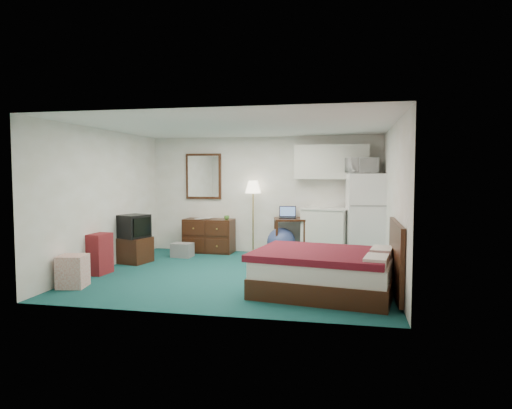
% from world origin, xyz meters
% --- Properties ---
extents(floor, '(5.00, 4.50, 0.01)m').
position_xyz_m(floor, '(0.00, 0.00, 0.00)').
color(floor, '#114246').
rests_on(floor, ground).
extents(ceiling, '(5.00, 4.50, 0.01)m').
position_xyz_m(ceiling, '(0.00, 0.00, 2.50)').
color(ceiling, beige).
rests_on(ceiling, walls).
extents(walls, '(5.01, 4.51, 2.50)m').
position_xyz_m(walls, '(0.00, 0.00, 1.25)').
color(walls, beige).
rests_on(walls, floor).
extents(mirror, '(0.80, 0.06, 1.00)m').
position_xyz_m(mirror, '(-1.35, 2.22, 1.65)').
color(mirror, white).
rests_on(mirror, walls).
extents(upper_cabinets, '(1.50, 0.35, 0.70)m').
position_xyz_m(upper_cabinets, '(1.45, 2.08, 1.95)').
color(upper_cabinets, silver).
rests_on(upper_cabinets, walls).
extents(headboard, '(0.06, 1.56, 1.00)m').
position_xyz_m(headboard, '(2.46, -0.94, 0.55)').
color(headboard, black).
rests_on(headboard, walls).
extents(dresser, '(1.08, 0.52, 0.73)m').
position_xyz_m(dresser, '(-1.16, 1.98, 0.36)').
color(dresser, black).
rests_on(dresser, floor).
extents(floor_lamp, '(0.41, 0.41, 1.56)m').
position_xyz_m(floor_lamp, '(-0.19, 2.05, 0.78)').
color(floor_lamp, gold).
rests_on(floor_lamp, floor).
extents(desk, '(0.74, 0.74, 0.79)m').
position_xyz_m(desk, '(0.61, 1.93, 0.39)').
color(desk, black).
rests_on(desk, floor).
extents(exercise_ball, '(0.73, 0.73, 0.59)m').
position_xyz_m(exercise_ball, '(0.45, 1.82, 0.30)').
color(exercise_ball, navy).
rests_on(exercise_ball, floor).
extents(kitchen_counter, '(1.07, 0.93, 0.99)m').
position_xyz_m(kitchen_counter, '(1.39, 1.91, 0.49)').
color(kitchen_counter, silver).
rests_on(kitchen_counter, floor).
extents(fridge, '(0.78, 0.78, 1.71)m').
position_xyz_m(fridge, '(2.13, 1.67, 0.86)').
color(fridge, white).
rests_on(fridge, floor).
extents(bed, '(2.10, 1.76, 0.60)m').
position_xyz_m(bed, '(1.48, -0.94, 0.30)').
color(bed, '#540E16').
rests_on(bed, floor).
extents(tv_stand, '(0.59, 0.63, 0.49)m').
position_xyz_m(tv_stand, '(-2.21, 0.60, 0.24)').
color(tv_stand, black).
rests_on(tv_stand, floor).
extents(suitcase, '(0.30, 0.45, 0.69)m').
position_xyz_m(suitcase, '(-2.35, -0.42, 0.35)').
color(suitcase, maroon).
rests_on(suitcase, floor).
extents(retail_box, '(0.46, 0.46, 0.49)m').
position_xyz_m(retail_box, '(-2.27, -1.33, 0.24)').
color(retail_box, white).
rests_on(retail_box, floor).
extents(file_bin, '(0.43, 0.33, 0.29)m').
position_xyz_m(file_bin, '(-1.53, 1.34, 0.14)').
color(file_bin, gray).
rests_on(file_bin, floor).
extents(cardboard_box_a, '(0.29, 0.26, 0.23)m').
position_xyz_m(cardboard_box_a, '(0.25, 1.61, 0.11)').
color(cardboard_box_a, '#866047').
rests_on(cardboard_box_a, floor).
extents(cardboard_box_b, '(0.28, 0.31, 0.27)m').
position_xyz_m(cardboard_box_b, '(0.78, 1.17, 0.13)').
color(cardboard_box_b, '#866047').
rests_on(cardboard_box_b, floor).
extents(laptop, '(0.38, 0.32, 0.24)m').
position_xyz_m(laptop, '(0.57, 1.91, 0.91)').
color(laptop, black).
rests_on(laptop, desk).
extents(crt_tv, '(0.63, 0.66, 0.44)m').
position_xyz_m(crt_tv, '(-2.23, 0.59, 0.71)').
color(crt_tv, black).
rests_on(crt_tv, tv_stand).
extents(microwave, '(0.63, 0.49, 0.38)m').
position_xyz_m(microwave, '(2.04, 1.70, 1.90)').
color(microwave, white).
rests_on(microwave, fridge).
extents(book_a, '(0.16, 0.07, 0.22)m').
position_xyz_m(book_a, '(-1.41, 1.95, 0.84)').
color(book_a, '#866047').
rests_on(book_a, dresser).
extents(book_b, '(0.17, 0.05, 0.23)m').
position_xyz_m(book_b, '(-1.29, 2.06, 0.85)').
color(book_b, '#866047').
rests_on(book_b, dresser).
extents(mug, '(0.13, 0.12, 0.11)m').
position_xyz_m(mug, '(-0.74, 1.91, 0.79)').
color(mug, '#457F2F').
rests_on(mug, dresser).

